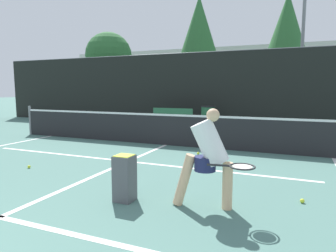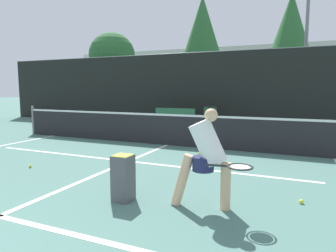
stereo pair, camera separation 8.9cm
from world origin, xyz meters
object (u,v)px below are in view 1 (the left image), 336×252
player_practicing (208,155)px  ball_hopper (125,177)px  parked_car (156,107)px  courtside_bench (172,117)px  trash_bin (208,118)px

player_practicing → ball_hopper: (-1.24, -0.23, -0.40)m
ball_hopper → player_practicing: bearing=10.6°
ball_hopper → parked_car: size_ratio=0.18×
courtside_bench → parked_car: parked_car is taller
player_practicing → ball_hopper: size_ratio=2.02×
player_practicing → trash_bin: 8.43m
parked_car → courtside_bench: bearing=-58.7°
courtside_bench → parked_car: bearing=121.4°
trash_bin → parked_car: parked_car is taller
courtside_bench → trash_bin: (1.57, 0.17, 0.02)m
courtside_bench → ball_hopper: bearing=-72.5°
courtside_bench → trash_bin: trash_bin is taller
player_practicing → trash_bin: bearing=95.3°
ball_hopper → courtside_bench: 8.58m
courtside_bench → parked_car: 6.16m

